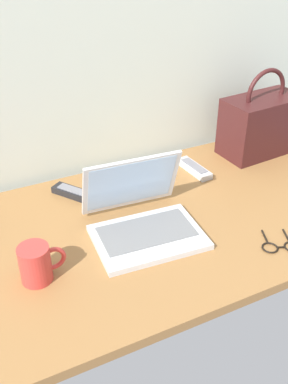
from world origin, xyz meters
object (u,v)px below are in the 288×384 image
remote_control_far (75,193)px  eyeglasses (281,246)px  laptop (142,218)px  remote_control_near (194,168)px  coffee_mug (36,263)px  handbag (261,124)px

remote_control_far → eyeglasses: 0.67m
laptop → remote_control_far: size_ratio=2.07×
remote_control_near → remote_control_far: size_ratio=1.03×
coffee_mug → remote_control_near: 0.72m
laptop → coffee_mug: 0.34m
remote_control_near → eyeglasses: bearing=-90.9°
coffee_mug → eyeglasses: 0.67m
laptop → remote_control_near: size_ratio=2.00×
laptop → remote_control_far: (-0.12, 0.27, -0.03)m
eyeglasses → handbag: handbag is taller
coffee_mug → handbag: size_ratio=0.37×
coffee_mug → handbag: bearing=18.6°
coffee_mug → eyeglasses: coffee_mug is taller
coffee_mug → eyeglasses: (0.65, -0.18, -0.05)m
coffee_mug → handbag: 1.02m
handbag → remote_control_near: bearing=-175.3°
laptop → remote_control_far: bearing=114.2°
remote_control_far → handbag: size_ratio=0.48×
coffee_mug → laptop: bearing=11.3°
remote_control_near → handbag: size_ratio=0.49×
remote_control_far → handbag: handbag is taller
laptop → handbag: size_ratio=0.99×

